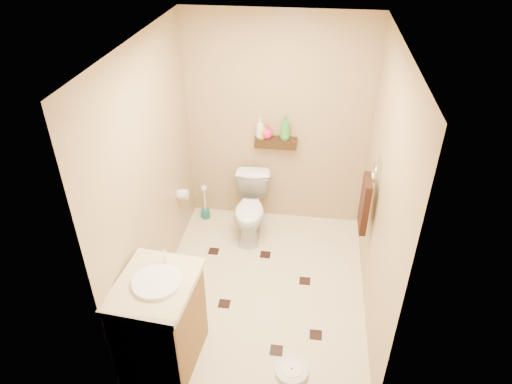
# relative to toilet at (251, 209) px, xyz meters

# --- Properties ---
(ground) EXTENTS (2.50, 2.50, 0.00)m
(ground) POSITION_rel_toilet_xyz_m (0.23, -0.83, -0.35)
(ground) COLOR beige
(ground) RESTS_ON ground
(wall_back) EXTENTS (2.00, 0.04, 2.40)m
(wall_back) POSITION_rel_toilet_xyz_m (0.23, 0.42, 0.85)
(wall_back) COLOR tan
(wall_back) RESTS_ON ground
(wall_front) EXTENTS (2.00, 0.04, 2.40)m
(wall_front) POSITION_rel_toilet_xyz_m (0.23, -2.08, 0.85)
(wall_front) COLOR tan
(wall_front) RESTS_ON ground
(wall_left) EXTENTS (0.04, 2.50, 2.40)m
(wall_left) POSITION_rel_toilet_xyz_m (-0.77, -0.83, 0.85)
(wall_left) COLOR tan
(wall_left) RESTS_ON ground
(wall_right) EXTENTS (0.04, 2.50, 2.40)m
(wall_right) POSITION_rel_toilet_xyz_m (1.23, -0.83, 0.85)
(wall_right) COLOR tan
(wall_right) RESTS_ON ground
(ceiling) EXTENTS (2.00, 2.50, 0.02)m
(ceiling) POSITION_rel_toilet_xyz_m (0.23, -0.83, 2.05)
(ceiling) COLOR white
(ceiling) RESTS_ON wall_back
(wall_shelf) EXTENTS (0.46, 0.14, 0.10)m
(wall_shelf) POSITION_rel_toilet_xyz_m (0.23, 0.34, 0.67)
(wall_shelf) COLOR #33200E
(wall_shelf) RESTS_ON wall_back
(floor_accents) EXTENTS (1.25, 1.33, 0.01)m
(floor_accents) POSITION_rel_toilet_xyz_m (0.27, -0.91, -0.34)
(floor_accents) COLOR black
(floor_accents) RESTS_ON ground
(toilet) EXTENTS (0.42, 0.70, 0.69)m
(toilet) POSITION_rel_toilet_xyz_m (0.00, 0.00, 0.00)
(toilet) COLOR white
(toilet) RESTS_ON ground
(vanity) EXTENTS (0.63, 0.75, 0.99)m
(vanity) POSITION_rel_toilet_xyz_m (-0.47, -1.76, 0.10)
(vanity) COLOR brown
(vanity) RESTS_ON ground
(bathroom_scale) EXTENTS (0.30, 0.30, 0.06)m
(bathroom_scale) POSITION_rel_toilet_xyz_m (0.59, -1.78, -0.32)
(bathroom_scale) COLOR silver
(bathroom_scale) RESTS_ON ground
(toilet_brush) EXTENTS (0.10, 0.10, 0.46)m
(toilet_brush) POSITION_rel_toilet_xyz_m (-0.59, 0.24, -0.19)
(toilet_brush) COLOR #175D5A
(toilet_brush) RESTS_ON ground
(towel_ring) EXTENTS (0.12, 0.30, 0.76)m
(towel_ring) POSITION_rel_toilet_xyz_m (1.15, -0.58, 0.60)
(towel_ring) COLOR silver
(towel_ring) RESTS_ON wall_right
(toilet_paper) EXTENTS (0.12, 0.11, 0.12)m
(toilet_paper) POSITION_rel_toilet_xyz_m (-0.71, -0.18, 0.25)
(toilet_paper) COLOR silver
(toilet_paper) RESTS_ON wall_left
(bottle_a) EXTENTS (0.12, 0.12, 0.23)m
(bottle_a) POSITION_rel_toilet_xyz_m (0.06, 0.34, 0.84)
(bottle_a) COLOR silver
(bottle_a) RESTS_ON wall_shelf
(bottle_b) EXTENTS (0.11, 0.11, 0.17)m
(bottle_b) POSITION_rel_toilet_xyz_m (0.08, 0.34, 0.81)
(bottle_b) COLOR #CDD82D
(bottle_b) RESTS_ON wall_shelf
(bottle_c) EXTENTS (0.17, 0.17, 0.16)m
(bottle_c) POSITION_rel_toilet_xyz_m (0.13, 0.34, 0.80)
(bottle_c) COLOR #E81B49
(bottle_c) RESTS_ON wall_shelf
(bottle_d) EXTENTS (0.14, 0.14, 0.27)m
(bottle_d) POSITION_rel_toilet_xyz_m (0.33, 0.34, 0.86)
(bottle_d) COLOR #368F2F
(bottle_d) RESTS_ON wall_shelf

